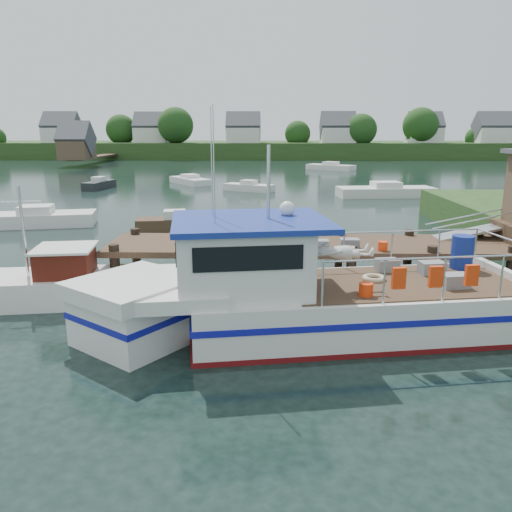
{
  "coord_description": "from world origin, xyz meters",
  "views": [
    {
      "loc": [
        -0.67,
        -16.51,
        5.09
      ],
      "look_at": [
        -1.0,
        -1.5,
        1.3
      ],
      "focal_mm": 35.0,
      "sensor_mm": 36.0,
      "label": 1
    }
  ],
  "objects_px": {
    "lobster_boat": "(299,295)",
    "moored_rowboat": "(175,224)",
    "moored_a": "(37,218)",
    "dock": "(483,219)",
    "moored_d": "(190,180)",
    "work_boat": "(42,284)",
    "moored_c": "(386,191)",
    "moored_far": "(331,167)",
    "moored_e": "(99,184)",
    "moored_b": "(249,187)"
  },
  "relations": [
    {
      "from": "lobster_boat",
      "to": "moored_rowboat",
      "type": "height_order",
      "value": "lobster_boat"
    },
    {
      "from": "moored_a",
      "to": "dock",
      "type": "bearing_deg",
      "value": -19.22
    },
    {
      "from": "moored_a",
      "to": "moored_d",
      "type": "bearing_deg",
      "value": 85.01
    },
    {
      "from": "moored_rowboat",
      "to": "moored_a",
      "type": "bearing_deg",
      "value": -169.64
    },
    {
      "from": "work_boat",
      "to": "moored_a",
      "type": "distance_m",
      "value": 13.66
    },
    {
      "from": "moored_a",
      "to": "moored_c",
      "type": "bearing_deg",
      "value": 38.3
    },
    {
      "from": "moored_far",
      "to": "moored_e",
      "type": "relative_size",
      "value": 1.58
    },
    {
      "from": "work_boat",
      "to": "moored_b",
      "type": "height_order",
      "value": "work_boat"
    },
    {
      "from": "lobster_boat",
      "to": "moored_d",
      "type": "height_order",
      "value": "lobster_boat"
    },
    {
      "from": "moored_b",
      "to": "work_boat",
      "type": "bearing_deg",
      "value": -107.95
    },
    {
      "from": "dock",
      "to": "moored_rowboat",
      "type": "xyz_separation_m",
      "value": [
        -11.9,
        8.61,
        -1.82
      ]
    },
    {
      "from": "dock",
      "to": "moored_a",
      "type": "height_order",
      "value": "dock"
    },
    {
      "from": "moored_far",
      "to": "moored_e",
      "type": "distance_m",
      "value": 32.39
    },
    {
      "from": "moored_rowboat",
      "to": "moored_d",
      "type": "height_order",
      "value": "moored_rowboat"
    },
    {
      "from": "dock",
      "to": "moored_e",
      "type": "bearing_deg",
      "value": 128.44
    },
    {
      "from": "moored_far",
      "to": "moored_c",
      "type": "relative_size",
      "value": 0.84
    },
    {
      "from": "moored_rowboat",
      "to": "moored_c",
      "type": "height_order",
      "value": "moored_c"
    },
    {
      "from": "dock",
      "to": "lobster_boat",
      "type": "distance_m",
      "value": 7.88
    },
    {
      "from": "moored_b",
      "to": "moored_e",
      "type": "distance_m",
      "value": 13.56
    },
    {
      "from": "dock",
      "to": "moored_d",
      "type": "xyz_separation_m",
      "value": [
        -14.69,
        32.25,
        -1.89
      ]
    },
    {
      "from": "dock",
      "to": "moored_a",
      "type": "xyz_separation_m",
      "value": [
        -19.77,
        10.13,
        -1.82
      ]
    },
    {
      "from": "moored_far",
      "to": "dock",
      "type": "bearing_deg",
      "value": -71.09
    },
    {
      "from": "lobster_boat",
      "to": "moored_c",
      "type": "bearing_deg",
      "value": 63.87
    },
    {
      "from": "moored_far",
      "to": "moored_d",
      "type": "xyz_separation_m",
      "value": [
        -15.92,
        -18.09,
        -0.05
      ]
    },
    {
      "from": "moored_a",
      "to": "moored_d",
      "type": "xyz_separation_m",
      "value": [
        5.07,
        22.11,
        -0.06
      ]
    },
    {
      "from": "lobster_boat",
      "to": "moored_rowboat",
      "type": "distance_m",
      "value": 14.23
    },
    {
      "from": "moored_d",
      "to": "moored_c",
      "type": "bearing_deg",
      "value": -32.92
    },
    {
      "from": "moored_e",
      "to": "moored_far",
      "type": "bearing_deg",
      "value": 44.46
    },
    {
      "from": "dock",
      "to": "moored_c",
      "type": "bearing_deg",
      "value": 84.6
    },
    {
      "from": "moored_d",
      "to": "moored_e",
      "type": "height_order",
      "value": "moored_e"
    },
    {
      "from": "moored_c",
      "to": "moored_b",
      "type": "bearing_deg",
      "value": 166.54
    },
    {
      "from": "moored_b",
      "to": "moored_d",
      "type": "height_order",
      "value": "moored_b"
    },
    {
      "from": "moored_b",
      "to": "moored_c",
      "type": "relative_size",
      "value": 0.59
    },
    {
      "from": "work_boat",
      "to": "moored_b",
      "type": "distance_m",
      "value": 29.14
    },
    {
      "from": "moored_b",
      "to": "moored_c",
      "type": "distance_m",
      "value": 11.44
    },
    {
      "from": "lobster_boat",
      "to": "moored_b",
      "type": "bearing_deg",
      "value": 85.51
    },
    {
      "from": "moored_rowboat",
      "to": "moored_d",
      "type": "xyz_separation_m",
      "value": [
        -2.8,
        23.64,
        -0.07
      ]
    },
    {
      "from": "lobster_boat",
      "to": "moored_rowboat",
      "type": "bearing_deg",
      "value": 104.03
    },
    {
      "from": "moored_a",
      "to": "moored_e",
      "type": "relative_size",
      "value": 1.57
    },
    {
      "from": "moored_d",
      "to": "moored_e",
      "type": "xyz_separation_m",
      "value": [
        -7.51,
        -4.27,
        0.05
      ]
    },
    {
      "from": "moored_c",
      "to": "work_boat",
      "type": "bearing_deg",
      "value": -118.62
    },
    {
      "from": "moored_a",
      "to": "moored_b",
      "type": "xyz_separation_m",
      "value": [
        11.03,
        16.29,
        -0.06
      ]
    },
    {
      "from": "moored_b",
      "to": "moored_e",
      "type": "bearing_deg",
      "value": 165.85
    },
    {
      "from": "lobster_boat",
      "to": "moored_e",
      "type": "bearing_deg",
      "value": 107.13
    },
    {
      "from": "moored_c",
      "to": "moored_e",
      "type": "bearing_deg",
      "value": 172.45
    },
    {
      "from": "work_boat",
      "to": "moored_d",
      "type": "height_order",
      "value": "work_boat"
    },
    {
      "from": "dock",
      "to": "work_boat",
      "type": "height_order",
      "value": "dock"
    },
    {
      "from": "dock",
      "to": "lobster_boat",
      "type": "relative_size",
      "value": 1.39
    },
    {
      "from": "lobster_boat",
      "to": "moored_rowboat",
      "type": "xyz_separation_m",
      "value": [
        -5.54,
        13.1,
        -0.61
      ]
    },
    {
      "from": "moored_d",
      "to": "moored_rowboat",
      "type": "bearing_deg",
      "value": -87.42
    }
  ]
}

